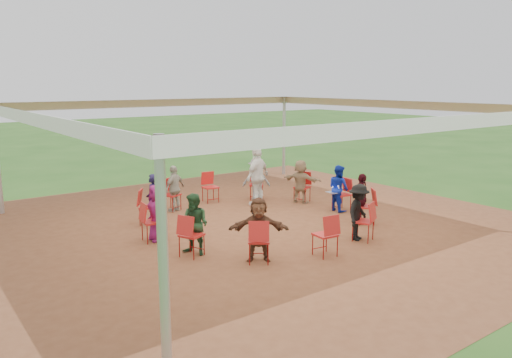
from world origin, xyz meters
TOP-DOWN VIEW (x-y plane):
  - ground at (0.00, 0.00)m, footprint 80.00×80.00m
  - dirt_patch at (0.00, 0.00)m, footprint 13.00×13.00m
  - tent at (0.00, 0.00)m, footprint 10.33×10.33m
  - chair_0 at (2.73, -0.29)m, footprint 0.48×0.46m
  - chair_1 at (2.51, 1.12)m, footprint 0.57×0.56m
  - chair_2 at (1.61, 2.22)m, footprint 0.60×0.60m
  - chair_3 at (0.29, 2.73)m, footprint 0.46×0.48m
  - chair_4 at (-1.12, 2.51)m, footprint 0.56×0.57m
  - chair_5 at (-2.22, 1.61)m, footprint 0.60×0.60m
  - chair_6 at (-2.73, 0.29)m, footprint 0.48×0.46m
  - chair_7 at (-2.51, -1.12)m, footprint 0.57×0.56m
  - chair_8 at (-1.61, -2.22)m, footprint 0.60×0.60m
  - chair_9 at (-0.29, -2.73)m, footprint 0.46×0.48m
  - chair_10 at (1.12, -2.51)m, footprint 0.56×0.57m
  - chair_11 at (2.22, -1.61)m, footprint 0.60×0.60m
  - person_seated_0 at (2.61, -0.27)m, footprint 0.42×0.66m
  - person_seated_1 at (2.40, 1.07)m, footprint 0.90×1.27m
  - person_seated_2 at (1.54, 2.12)m, footprint 0.92×0.82m
  - person_seated_3 at (-1.07, 2.40)m, footprint 0.85×0.66m
  - person_seated_4 at (-2.12, 1.54)m, footprint 0.53×0.56m
  - person_seated_5 at (-2.61, 0.27)m, footprint 0.42×0.66m
  - person_seated_6 at (-2.40, -1.07)m, footprint 0.59×0.72m
  - person_seated_7 at (-1.54, -2.12)m, footprint 1.23×1.06m
  - person_seated_8 at (1.07, -2.40)m, footprint 0.93×0.72m
  - person_seated_9 at (2.12, -1.54)m, footprint 0.76×0.84m
  - standing_person at (1.19, 1.59)m, footprint 1.11×0.82m
  - cable_coil at (0.62, 0.80)m, footprint 0.34×0.34m
  - laptop at (2.45, -0.26)m, footprint 0.30×0.36m

SIDE VIEW (x-z plane):
  - ground at x=0.00m, z-range 0.00..0.00m
  - dirt_patch at x=0.00m, z-range 0.01..0.01m
  - cable_coil at x=0.62m, z-range 0.01..0.03m
  - chair_0 at x=2.73m, z-range 0.00..0.90m
  - chair_1 at x=2.51m, z-range 0.00..0.90m
  - chair_2 at x=1.61m, z-range 0.00..0.90m
  - chair_3 at x=0.29m, z-range 0.00..0.90m
  - chair_4 at x=-1.12m, z-range 0.00..0.90m
  - chair_5 at x=-2.22m, z-range 0.00..0.90m
  - chair_6 at x=-2.73m, z-range 0.00..0.90m
  - chair_7 at x=-2.51m, z-range 0.00..0.90m
  - chair_8 at x=-1.61m, z-range 0.00..0.90m
  - chair_9 at x=-0.29m, z-range 0.00..0.90m
  - chair_10 at x=1.12m, z-range 0.00..0.90m
  - chair_11 at x=2.22m, z-range 0.00..0.90m
  - laptop at x=2.45m, z-range 0.50..0.73m
  - person_seated_0 at x=2.61m, z-range 0.01..1.30m
  - person_seated_1 at x=2.40m, z-range 0.01..1.30m
  - person_seated_2 at x=1.54m, z-range 0.01..1.30m
  - person_seated_3 at x=-1.07m, z-range 0.01..1.30m
  - person_seated_4 at x=-2.12m, z-range 0.01..1.30m
  - person_seated_5 at x=-2.61m, z-range 0.01..1.30m
  - person_seated_6 at x=-2.40m, z-range 0.01..1.30m
  - person_seated_7 at x=-1.54m, z-range 0.01..1.30m
  - person_seated_8 at x=1.07m, z-range 0.01..1.30m
  - person_seated_9 at x=2.12m, z-range 0.01..1.30m
  - standing_person at x=1.19m, z-range 0.01..1.71m
  - tent at x=0.00m, z-range 0.87..3.87m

